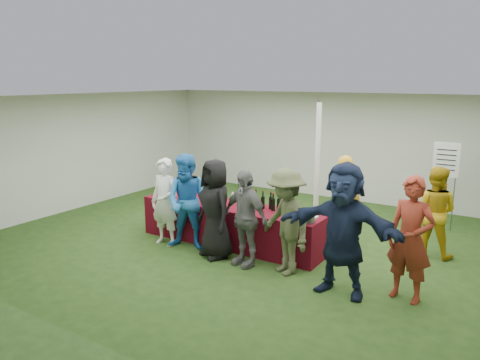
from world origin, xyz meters
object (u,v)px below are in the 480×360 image
Objects in this scene: customer_1 at (189,202)px; dump_bucket at (307,217)px; staff_pourer at (343,200)px; customer_2 at (215,209)px; customer_5 at (343,229)px; wine_list_sign at (446,166)px; customer_0 at (165,202)px; customer_4 at (286,222)px; customer_3 at (245,218)px; serving_table at (231,225)px; staff_back at (434,211)px; customer_6 at (410,239)px.

dump_bucket is at bearing -7.65° from customer_1.
customer_2 is at bearing 39.50° from staff_pourer.
customer_5 reaches higher than staff_pourer.
staff_pourer is at bearing -125.93° from wine_list_sign.
customer_0 is 0.96× the size of customer_4.
customer_2 is 1.07× the size of customer_3.
customer_1 is (-2.27, -1.72, 0.03)m from staff_pourer.
customer_1 is 1.01× the size of customer_2.
dump_bucket is 0.46m from customer_4.
serving_table is 2.09× the size of customer_2.
dump_bucket is (1.63, -0.22, 0.46)m from serving_table.
customer_0 is at bearing -168.58° from customer_3.
staff_back reaches higher than serving_table.
customer_0 reaches higher than dump_bucket.
customer_1 is at bearing 30.54° from staff_back.
dump_bucket is at bearing 178.79° from customer_6.
customer_5 is (3.49, -0.20, 0.15)m from customer_0.
dump_bucket is at bearing 98.00° from customer_4.
customer_0 is 1.14m from customer_2.
staff_pourer is at bearing 32.49° from customer_0.
customer_5 reaches higher than customer_3.
customer_2 is 1.02× the size of customer_4.
dump_bucket is 1.57m from customer_2.
customer_1 is at bearing -169.54° from customer_6.
wine_list_sign is (1.52, 3.27, 0.48)m from dump_bucket.
dump_bucket is 0.16× the size of customer_0.
customer_2 is at bearing -23.80° from customer_1.
customer_1 is (-3.79, -2.01, 0.08)m from staff_back.
customer_6 reaches higher than staff_pourer.
customer_4 is (0.71, 0.06, 0.04)m from customer_3.
wine_list_sign is 1.03× the size of customer_1.
customer_5 is at bearing 7.78° from customer_3.
wine_list_sign is at bearing -134.10° from staff_pourer.
customer_4 is at bearing -23.86° from serving_table.
staff_pourer is 1.00× the size of customer_4.
customer_2 is 0.97× the size of customer_6.
customer_2 is (0.64, -0.07, -0.01)m from customer_1.
staff_pourer is 3.30m from customer_0.
staff_back is at bearing 101.16° from customer_6.
serving_table is 0.93m from customer_1.
customer_4 reaches higher than customer_3.
customer_5 is (2.99, -0.27, 0.09)m from customer_1.
customer_0 is at bearing 177.65° from customer_5.
serving_table is at bearing 32.79° from customer_0.
staff_pourer is (0.12, 1.34, 0.00)m from dump_bucket.
customer_3 is (-2.40, -3.76, -0.51)m from wine_list_sign.
wine_list_sign is 1.11× the size of customer_0.
customer_0 is at bearing 169.99° from customer_1.
dump_bucket is at bearing 143.40° from customer_5.
serving_table is 4.48m from wine_list_sign.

